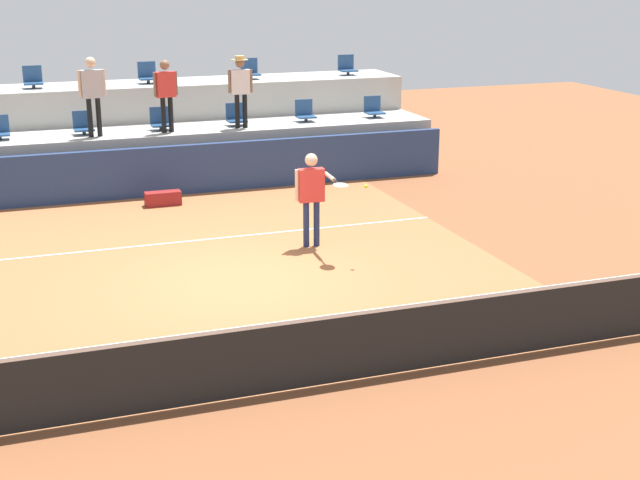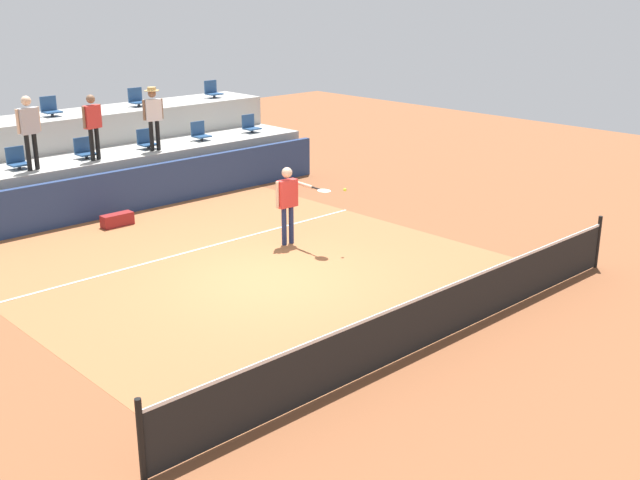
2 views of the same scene
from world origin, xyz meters
TOP-DOWN VIEW (x-y plane):
  - ground_plane at (0.00, 0.00)m, footprint 40.00×40.00m
  - court_inner_paint at (0.00, 1.00)m, footprint 9.00×10.00m
  - court_service_line at (0.00, 2.40)m, footprint 9.00×0.06m
  - tennis_net at (0.00, -4.00)m, footprint 10.48×0.08m
  - sponsor_backboard at (0.00, 6.00)m, footprint 13.00×0.16m
  - seating_tier_lower at (0.00, 7.30)m, footprint 13.00×1.80m
  - seating_tier_upper at (0.00, 9.10)m, footprint 13.00×1.80m
  - stadium_chair_lower_mid_left at (-1.74, 7.23)m, footprint 0.44×0.40m
  - stadium_chair_lower_center at (-0.02, 7.23)m, footprint 0.44×0.40m
  - stadium_chair_lower_mid_right at (1.78, 7.23)m, footprint 0.44×0.40m
  - stadium_chair_lower_right at (3.50, 7.23)m, footprint 0.44×0.40m
  - stadium_chair_lower_far_right at (5.31, 7.23)m, footprint 0.44×0.40m
  - stadium_chair_upper_left at (-2.67, 9.03)m, footprint 0.44×0.40m
  - stadium_chair_upper_center at (0.02, 9.03)m, footprint 0.44×0.40m
  - stadium_chair_upper_right at (2.63, 9.03)m, footprint 0.44×0.40m
  - stadium_chair_upper_far_right at (5.28, 9.03)m, footprint 0.44×0.40m
  - tennis_player at (1.67, 1.33)m, footprint 0.65×1.22m
  - spectator_in_white at (-1.52, 6.85)m, footprint 0.61×0.26m
  - spectator_in_grey at (0.09, 6.85)m, footprint 0.58×0.27m
  - spectator_with_hat at (1.81, 6.85)m, footprint 0.57×0.43m
  - tennis_ball at (2.22, 0.18)m, footprint 0.07×0.07m
  - equipment_bag at (-0.38, 5.15)m, footprint 0.76×0.28m

SIDE VIEW (x-z plane):
  - ground_plane at x=0.00m, z-range 0.00..0.00m
  - court_inner_paint at x=0.00m, z-range 0.00..0.01m
  - court_service_line at x=0.00m, z-range 0.01..0.01m
  - equipment_bag at x=-0.38m, z-range 0.00..0.30m
  - tennis_net at x=0.00m, z-range -0.04..1.03m
  - sponsor_backboard at x=0.00m, z-range 0.00..1.10m
  - seating_tier_lower at x=0.00m, z-range 0.00..1.25m
  - seating_tier_upper at x=0.00m, z-range 0.00..2.10m
  - tennis_player at x=1.67m, z-range 0.20..1.92m
  - tennis_ball at x=2.22m, z-range 1.32..1.39m
  - stadium_chair_lower_mid_left at x=-1.74m, z-range 1.20..1.72m
  - stadium_chair_lower_center at x=-0.02m, z-range 1.20..1.72m
  - stadium_chair_lower_mid_right at x=1.78m, z-range 1.20..1.72m
  - stadium_chair_lower_right at x=3.50m, z-range 1.20..1.72m
  - stadium_chair_lower_far_right at x=5.31m, z-range 1.20..1.72m
  - spectator_in_grey at x=0.09m, z-range 1.41..3.04m
  - spectator_with_hat at x=1.81m, z-range 1.43..3.09m
  - spectator_in_white at x=-1.52m, z-range 1.44..3.18m
  - stadium_chair_upper_left at x=-2.67m, z-range 2.05..2.57m
  - stadium_chair_upper_center at x=0.02m, z-range 2.05..2.57m
  - stadium_chair_upper_right at x=2.63m, z-range 2.05..2.57m
  - stadium_chair_upper_far_right at x=5.28m, z-range 2.05..2.57m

